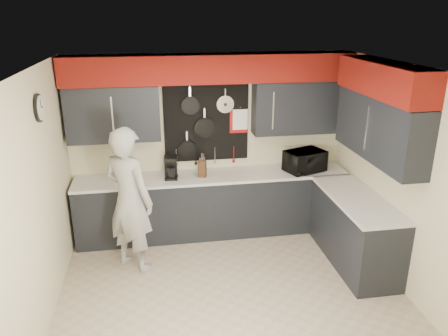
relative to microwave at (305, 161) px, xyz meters
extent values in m
plane|color=tan|center=(-1.34, -1.38, -1.07)|extent=(4.00, 4.00, 0.00)
cube|color=beige|center=(-1.34, 0.37, 0.23)|extent=(4.00, 0.01, 2.60)
cube|color=black|center=(-2.67, 0.21, 0.75)|extent=(1.24, 0.32, 0.75)
cube|color=black|center=(-0.06, 0.21, 0.75)|extent=(1.34, 0.32, 0.75)
cube|color=maroon|center=(-1.34, 0.19, 1.33)|extent=(3.94, 0.36, 0.38)
cube|color=black|center=(-1.39, 0.36, 0.55)|extent=(1.22, 0.03, 1.15)
cylinder|color=black|center=(-1.62, 0.32, 0.81)|extent=(0.26, 0.04, 0.26)
cylinder|color=black|center=(-1.42, 0.32, 0.48)|extent=(0.30, 0.04, 0.30)
cylinder|color=black|center=(-1.68, 0.32, 0.17)|extent=(0.27, 0.04, 0.27)
cylinder|color=silver|center=(-1.12, 0.32, 0.81)|extent=(0.25, 0.02, 0.25)
cube|color=#B50D0E|center=(-0.92, 0.34, 0.55)|extent=(0.26, 0.01, 0.34)
cube|color=white|center=(-0.90, 0.32, 0.58)|extent=(0.22, 0.01, 0.30)
cylinder|color=silver|center=(-1.84, 0.33, 0.06)|extent=(0.01, 0.01, 0.20)
cylinder|color=silver|center=(-1.56, 0.33, 0.06)|extent=(0.01, 0.01, 0.20)
cylinder|color=silver|center=(-1.27, 0.33, 0.06)|extent=(0.01, 0.01, 0.20)
cylinder|color=silver|center=(-0.99, 0.33, 0.06)|extent=(0.01, 0.01, 0.20)
cube|color=beige|center=(0.65, -1.38, 0.23)|extent=(0.01, 3.50, 2.60)
cube|color=black|center=(0.50, -1.08, 0.75)|extent=(0.32, 1.70, 0.75)
cube|color=maroon|center=(0.48, -1.08, 1.33)|extent=(0.36, 1.70, 0.38)
cube|color=beige|center=(-3.34, -1.38, 0.23)|extent=(0.01, 3.50, 2.60)
cylinder|color=black|center=(-3.32, -0.98, 1.11)|extent=(0.04, 0.30, 0.30)
cylinder|color=white|center=(-3.30, -0.98, 1.11)|extent=(0.01, 0.26, 0.26)
cube|color=black|center=(-1.34, 0.07, -0.63)|extent=(3.90, 0.60, 0.88)
cube|color=silver|center=(-1.34, 0.06, -0.17)|extent=(3.90, 0.63, 0.04)
cube|color=black|center=(0.36, -1.03, -0.63)|extent=(0.60, 1.60, 0.88)
cube|color=silver|center=(0.34, -1.03, -0.17)|extent=(0.63, 1.60, 0.04)
cube|color=black|center=(-1.34, -0.19, -1.02)|extent=(3.90, 0.06, 0.10)
imported|color=black|center=(0.00, 0.00, 0.00)|extent=(0.65, 0.54, 0.31)
cube|color=#341C10|center=(-1.50, 0.02, -0.04)|extent=(0.14, 0.14, 0.23)
cylinder|color=white|center=(-1.49, 0.07, -0.08)|extent=(0.11, 0.11, 0.15)
cube|color=black|center=(-1.94, 0.02, -0.14)|extent=(0.20, 0.23, 0.03)
cube|color=black|center=(-1.94, 0.10, 0.01)|extent=(0.18, 0.08, 0.29)
cube|color=black|center=(-1.94, 0.02, 0.14)|extent=(0.20, 0.23, 0.06)
cylinder|color=black|center=(-1.94, 0.00, -0.06)|extent=(0.11, 0.11, 0.14)
imported|color=#999997|center=(-2.49, -0.68, -0.14)|extent=(0.81, 0.78, 1.87)
camera|label=1|loc=(-2.15, -5.73, 2.07)|focal=35.00mm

